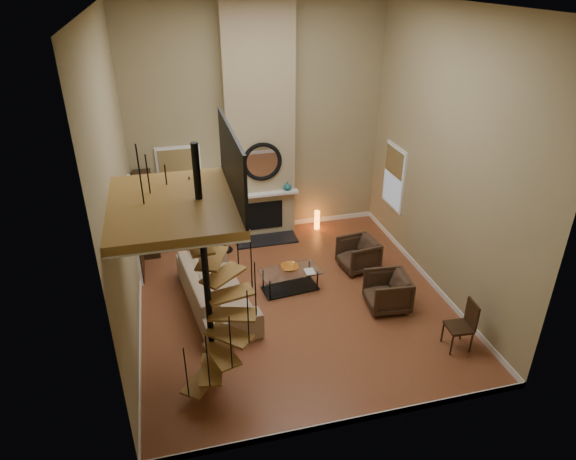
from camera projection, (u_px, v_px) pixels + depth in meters
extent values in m
cube|color=#9C5632|center=(293.00, 300.00, 10.30)|extent=(6.00, 6.50, 0.01)
cube|color=tan|center=(258.00, 123.00, 11.81)|extent=(6.00, 0.02, 5.50)
cube|color=tan|center=(361.00, 267.00, 6.23)|extent=(6.00, 0.02, 5.50)
cube|color=tan|center=(118.00, 189.00, 8.37)|extent=(0.02, 6.50, 5.50)
cube|color=tan|center=(446.00, 159.00, 9.67)|extent=(0.02, 6.50, 5.50)
cube|color=silver|center=(294.00, 4.00, 7.74)|extent=(6.00, 6.50, 0.01)
cube|color=white|center=(261.00, 226.00, 13.05)|extent=(6.00, 0.02, 0.12)
cube|color=white|center=(349.00, 421.00, 7.49)|extent=(6.00, 0.02, 0.12)
cube|color=white|center=(140.00, 320.00, 9.62)|extent=(0.02, 6.50, 0.12)
cube|color=white|center=(427.00, 278.00, 10.92)|extent=(0.02, 6.50, 0.12)
cube|color=tan|center=(260.00, 126.00, 11.64)|extent=(1.60, 0.38, 5.50)
cube|color=black|center=(266.00, 240.00, 12.50)|extent=(1.50, 0.60, 0.04)
cube|color=black|center=(263.00, 215.00, 12.50)|extent=(0.95, 0.02, 0.72)
cube|color=white|center=(264.00, 194.00, 12.15)|extent=(1.70, 0.18, 0.06)
torus|color=black|center=(262.00, 162.00, 11.83)|extent=(0.94, 0.10, 0.94)
cylinder|color=white|center=(262.00, 162.00, 11.84)|extent=(0.80, 0.01, 0.80)
imported|color=black|center=(240.00, 190.00, 11.99)|extent=(0.24, 0.24, 0.25)
imported|color=#1A555B|center=(287.00, 186.00, 12.25)|extent=(0.20, 0.20, 0.21)
cube|color=white|center=(180.00, 177.00, 11.91)|extent=(1.02, 0.04, 1.52)
cube|color=#8C9EB2|center=(180.00, 178.00, 11.89)|extent=(0.90, 0.01, 1.40)
cube|color=olive|center=(179.00, 170.00, 11.78)|extent=(0.90, 0.01, 0.98)
cube|color=white|center=(394.00, 177.00, 11.92)|extent=(0.04, 1.02, 1.52)
cube|color=#8C9EB2|center=(393.00, 177.00, 11.91)|extent=(0.01, 0.90, 1.40)
cube|color=olive|center=(394.00, 162.00, 11.73)|extent=(0.01, 0.90, 0.63)
cube|color=white|center=(135.00, 231.00, 10.71)|extent=(0.06, 1.05, 2.16)
cube|color=#301D10|center=(137.00, 232.00, 10.73)|extent=(0.05, 0.90, 2.05)
cube|color=#8C9EB2|center=(136.00, 213.00, 10.54)|extent=(0.01, 0.60, 0.90)
cube|color=olive|center=(173.00, 205.00, 6.81)|extent=(1.70, 2.20, 0.12)
cube|color=white|center=(174.00, 210.00, 6.84)|extent=(1.70, 2.20, 0.03)
cube|color=black|center=(232.00, 162.00, 6.74)|extent=(0.04, 2.20, 0.94)
cylinder|color=black|center=(206.00, 275.00, 7.43)|extent=(0.10, 0.10, 4.02)
cube|color=olive|center=(202.00, 381.00, 7.95)|extent=(0.71, 0.78, 0.04)
cylinder|color=black|center=(186.00, 373.00, 7.44)|extent=(0.02, 0.02, 0.94)
cube|color=olive|center=(212.00, 369.00, 7.81)|extent=(0.46, 0.77, 0.04)
cylinder|color=black|center=(208.00, 362.00, 7.27)|extent=(0.02, 0.02, 0.94)
cube|color=olive|center=(222.00, 354.00, 7.73)|extent=(0.55, 0.79, 0.04)
cylinder|color=black|center=(231.00, 343.00, 7.24)|extent=(0.02, 0.02, 0.94)
cube|color=olive|center=(229.00, 335.00, 7.72)|extent=(0.75, 0.74, 0.04)
cylinder|color=black|center=(248.00, 318.00, 7.35)|extent=(0.02, 0.02, 0.94)
cube|color=olive|center=(233.00, 315.00, 7.75)|extent=(0.79, 0.53, 0.04)
cylinder|color=black|center=(255.00, 289.00, 7.52)|extent=(0.02, 0.02, 0.94)
cube|color=olive|center=(231.00, 294.00, 7.78)|extent=(0.77, 0.48, 0.04)
cylinder|color=black|center=(251.00, 262.00, 7.70)|extent=(0.02, 0.02, 0.94)
cube|color=olive|center=(223.00, 275.00, 7.78)|extent=(0.77, 0.72, 0.04)
cylinder|color=black|center=(237.00, 239.00, 7.82)|extent=(0.02, 0.02, 0.94)
cube|color=olive|center=(212.00, 258.00, 7.71)|extent=(0.58, 0.79, 0.04)
cylinder|color=black|center=(216.00, 220.00, 7.81)|extent=(0.02, 0.02, 0.94)
cube|color=olive|center=(199.00, 244.00, 7.57)|extent=(0.41, 0.75, 0.04)
cylinder|color=black|center=(192.00, 206.00, 7.65)|extent=(0.02, 0.02, 0.94)
cube|color=olive|center=(187.00, 232.00, 7.37)|extent=(0.68, 0.79, 0.04)
cylinder|color=black|center=(168.00, 195.00, 7.36)|extent=(0.02, 0.02, 0.94)
cube|color=olive|center=(177.00, 221.00, 7.11)|extent=(0.80, 0.64, 0.04)
cylinder|color=black|center=(149.00, 187.00, 6.97)|extent=(0.02, 0.02, 0.94)
cube|color=olive|center=(173.00, 209.00, 6.83)|extent=(0.72, 0.34, 0.04)
cylinder|color=black|center=(141.00, 179.00, 6.54)|extent=(0.02, 0.02, 0.94)
cube|color=#301D10|center=(147.00, 214.00, 11.64)|extent=(0.40, 0.85, 1.90)
imported|color=tan|center=(215.00, 288.00, 9.98)|extent=(1.41, 2.82, 0.79)
imported|color=#3C291B|center=(361.00, 254.00, 11.24)|extent=(0.87, 0.86, 0.72)
imported|color=#3C291B|center=(391.00, 291.00, 9.95)|extent=(0.88, 0.86, 0.73)
cube|color=silver|center=(290.00, 271.00, 10.44)|extent=(1.30, 0.75, 0.02)
cube|color=black|center=(290.00, 288.00, 10.63)|extent=(1.19, 0.64, 0.02)
cylinder|color=black|center=(270.00, 291.00, 10.20)|extent=(0.03, 0.03, 0.45)
cylinder|color=black|center=(317.00, 281.00, 10.52)|extent=(0.03, 0.03, 0.45)
cylinder|color=black|center=(263.00, 280.00, 10.56)|extent=(0.03, 0.03, 0.45)
cylinder|color=black|center=(309.00, 270.00, 10.88)|extent=(0.03, 0.03, 0.45)
imported|color=#C27022|center=(290.00, 268.00, 10.45)|extent=(0.37, 0.37, 0.09)
imported|color=gray|center=(309.00, 272.00, 10.38)|extent=(0.20, 0.27, 0.03)
cylinder|color=black|center=(225.00, 250.00, 12.07)|extent=(0.36, 0.36, 0.03)
cylinder|color=black|center=(223.00, 220.00, 11.70)|extent=(0.04, 0.04, 1.55)
cylinder|color=#F2E5C6|center=(221.00, 190.00, 11.35)|extent=(0.40, 0.40, 0.32)
cylinder|color=orange|center=(317.00, 220.00, 12.95)|extent=(0.14, 0.14, 0.49)
cube|color=#301D10|center=(459.00, 327.00, 8.83)|extent=(0.44, 0.44, 0.05)
cube|color=#301D10|center=(472.00, 314.00, 8.74)|extent=(0.07, 0.39, 0.48)
cylinder|color=#301D10|center=(452.00, 345.00, 8.76)|extent=(0.04, 0.04, 0.39)
cylinder|color=#301D10|center=(471.00, 343.00, 8.81)|extent=(0.04, 0.04, 0.39)
cylinder|color=#301D10|center=(442.00, 332.00, 9.07)|extent=(0.04, 0.04, 0.39)
cylinder|color=#301D10|center=(461.00, 330.00, 9.13)|extent=(0.04, 0.04, 0.39)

